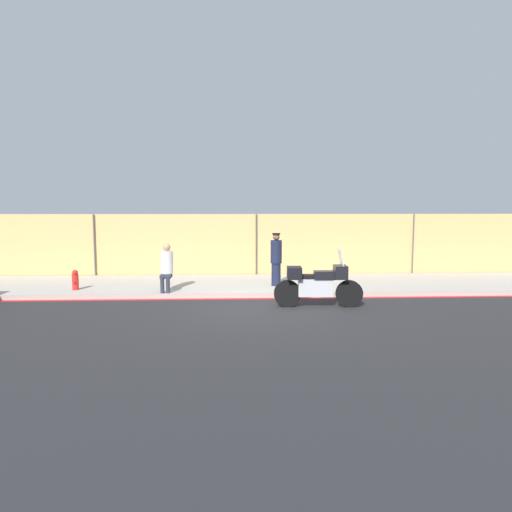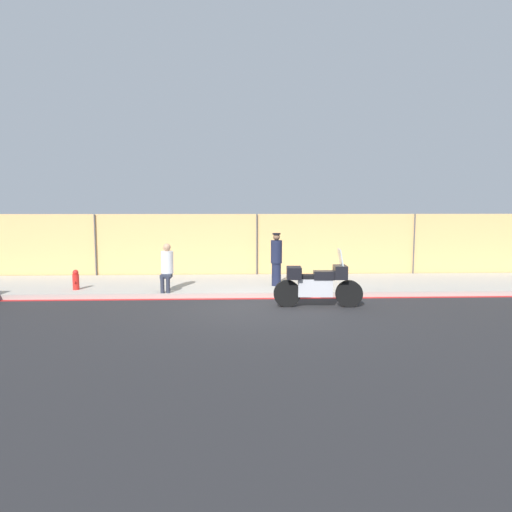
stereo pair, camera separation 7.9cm
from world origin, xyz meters
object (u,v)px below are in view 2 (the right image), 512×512
(motorcycle, at_px, (317,284))
(officer_standing, at_px, (276,259))
(fire_hydrant, at_px, (76,280))
(person_seated_on_curb, at_px, (167,265))

(motorcycle, bearing_deg, officer_standing, 112.80)
(officer_standing, bearing_deg, fire_hydrant, -175.46)
(fire_hydrant, bearing_deg, officer_standing, 4.54)
(motorcycle, bearing_deg, person_seated_on_curb, 160.92)
(motorcycle, distance_m, person_seated_on_curb, 4.39)
(motorcycle, xyz_separation_m, fire_hydrant, (-6.73, 1.92, -0.17))
(motorcycle, xyz_separation_m, person_seated_on_curb, (-4.05, 1.67, 0.30))
(person_seated_on_curb, height_order, fire_hydrant, person_seated_on_curb)
(motorcycle, height_order, officer_standing, officer_standing)
(motorcycle, bearing_deg, fire_hydrant, 167.42)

